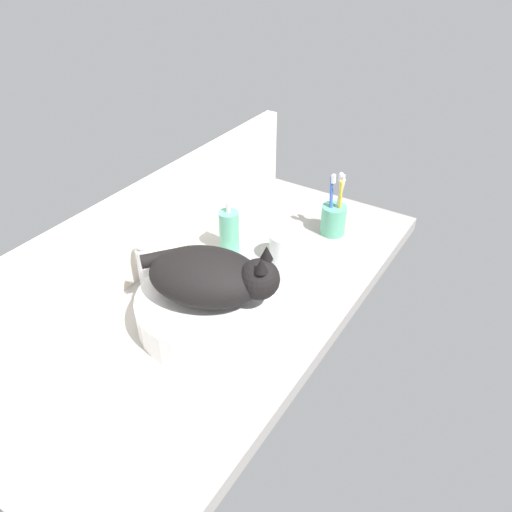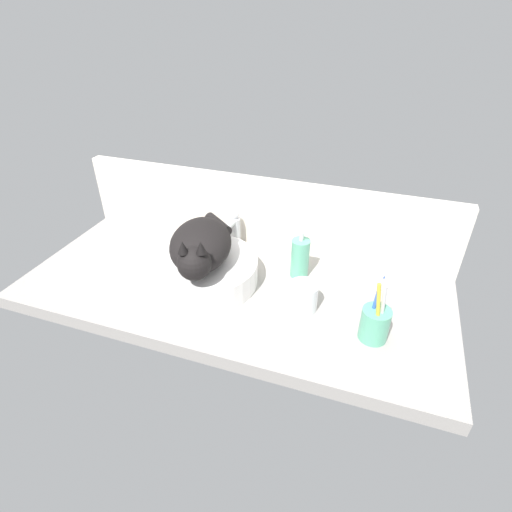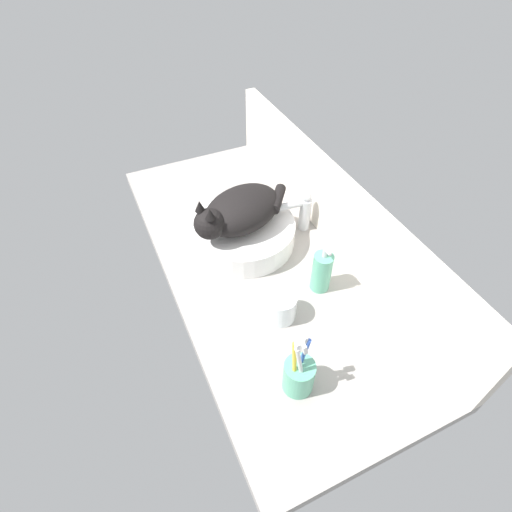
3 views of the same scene
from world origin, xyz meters
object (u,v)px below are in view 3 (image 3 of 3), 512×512
at_px(faucet, 302,210).
at_px(toothbrush_cup, 299,375).
at_px(sink_basin, 243,233).
at_px(water_glass, 281,308).
at_px(soap_dispenser, 322,272).
at_px(cat, 239,211).

xyz_separation_m(faucet, toothbrush_cup, (0.47, -0.27, -0.02)).
distance_m(sink_basin, water_glass, 0.30).
bearing_deg(toothbrush_cup, soap_dispenser, 139.78).
bearing_deg(water_glass, sink_basin, 175.60).
height_order(sink_basin, toothbrush_cup, toothbrush_cup).
bearing_deg(toothbrush_cup, faucet, 150.36).
xyz_separation_m(soap_dispenser, water_glass, (0.04, -0.14, -0.03)).
xyz_separation_m(faucet, soap_dispenser, (0.24, -0.07, -0.01)).
bearing_deg(sink_basin, faucet, 84.43).
bearing_deg(cat, faucet, 86.17).
relative_size(cat, faucet, 2.32).
height_order(sink_basin, water_glass, water_glass).
height_order(soap_dispenser, toothbrush_cup, toothbrush_cup).
xyz_separation_m(faucet, water_glass, (0.28, -0.22, -0.04)).
height_order(sink_basin, soap_dispenser, soap_dispenser).
height_order(sink_basin, faucet, faucet).
height_order(cat, toothbrush_cup, cat).
bearing_deg(toothbrush_cup, cat, 172.52).
distance_m(faucet, soap_dispenser, 0.25).
height_order(faucet, water_glass, faucet).
relative_size(sink_basin, toothbrush_cup, 1.70).
xyz_separation_m(soap_dispenser, toothbrush_cup, (0.23, -0.20, -0.01)).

